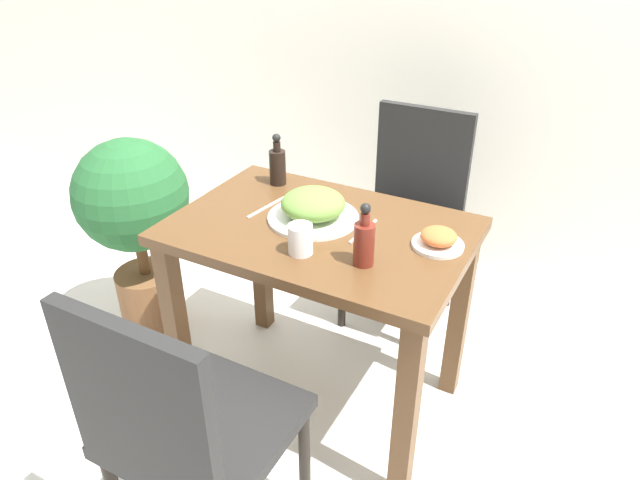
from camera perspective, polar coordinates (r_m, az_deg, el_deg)
ground_plane at (r=2.22m, az=0.00°, el=-15.16°), size 16.00×16.00×0.00m
dining_table at (r=1.85m, az=0.00°, el=-2.24°), size 0.93×0.63×0.72m
chair_near at (r=1.47m, az=-13.46°, el=-17.81°), size 0.42×0.42×0.90m
chair_far at (r=2.41m, az=8.98°, el=3.36°), size 0.42×0.42×0.90m
food_plate at (r=1.80m, az=-0.69°, el=3.35°), size 0.29×0.29×0.10m
side_plate at (r=1.70m, az=11.75°, el=0.07°), size 0.15×0.15×0.06m
drink_cup at (r=1.62m, az=-1.96°, el=0.08°), size 0.07×0.07×0.09m
sauce_bottle at (r=1.56m, az=4.44°, el=-0.14°), size 0.06×0.06×0.19m
condiment_bottle at (r=2.05m, az=-4.27°, el=7.49°), size 0.06×0.06×0.19m
fork_utensil at (r=1.90m, az=-5.33°, el=3.31°), size 0.04×0.19×0.00m
spoon_utensil at (r=1.75m, az=4.36°, el=0.89°), size 0.02×0.17×0.00m
potted_plant_left at (r=2.31m, az=-18.03°, el=2.16°), size 0.43×0.43×0.86m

